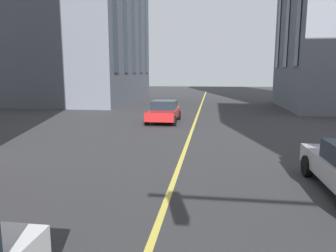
# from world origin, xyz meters

# --- Properties ---
(lane_centre_line) EXTENTS (80.00, 0.16, 0.01)m
(lane_centre_line) POSITION_xyz_m (20.00, 0.00, 0.00)
(lane_centre_line) COLOR #D8C64C
(lane_centre_line) RESTS_ON ground_plane
(car_red_parked_a) EXTENTS (3.90, 1.89, 1.40)m
(car_red_parked_a) POSITION_xyz_m (25.00, 1.99, 0.70)
(car_red_parked_a) COLOR #B21E1E
(car_red_parked_a) RESTS_ON ground_plane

